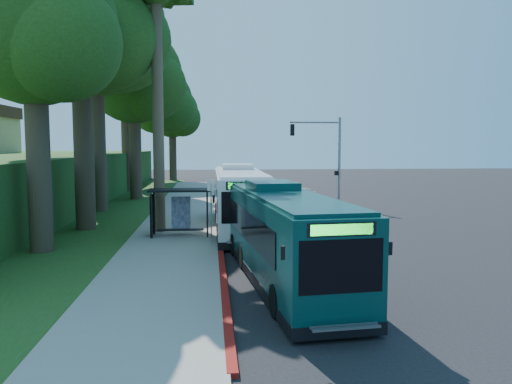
{
  "coord_description": "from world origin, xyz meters",
  "views": [
    {
      "loc": [
        -5.42,
        -28.88,
        4.81
      ],
      "look_at": [
        -2.68,
        1.0,
        1.99
      ],
      "focal_mm": 35.0,
      "sensor_mm": 36.0,
      "label": 1
    }
  ],
  "objects": [
    {
      "name": "tree_1",
      "position": [
        -13.37,
        7.98,
        12.73
      ],
      "size": [
        10.5,
        10.0,
        18.26
      ],
      "color": "#382B1E",
      "rests_on": "ground"
    },
    {
      "name": "tree_5",
      "position": [
        -10.41,
        39.99,
        8.96
      ],
      "size": [
        7.35,
        7.0,
        12.86
      ],
      "color": "#382B1E",
      "rests_on": "ground"
    },
    {
      "name": "grass_verge",
      "position": [
        -13.0,
        5.0,
        0.03
      ],
      "size": [
        8.0,
        70.0,
        0.06
      ],
      "primitive_type": "cube",
      "color": "#234719",
      "rests_on": "ground"
    },
    {
      "name": "bus_shelter",
      "position": [
        -7.26,
        -2.86,
        1.81
      ],
      "size": [
        3.2,
        1.51,
        2.55
      ],
      "color": "black",
      "rests_on": "ground"
    },
    {
      "name": "red_curb",
      "position": [
        -5.0,
        -4.0,
        0.07
      ],
      "size": [
        0.25,
        30.0,
        0.13
      ],
      "primitive_type": "cube",
      "color": "maroon",
      "rests_on": "ground"
    },
    {
      "name": "pickup",
      "position": [
        1.99,
        10.43,
        0.68
      ],
      "size": [
        3.62,
        5.36,
        1.36
      ],
      "primitive_type": "imported",
      "rotation": [
        0.0,
        0.0,
        0.3
      ],
      "color": "silver",
      "rests_on": "ground"
    },
    {
      "name": "palm_tree",
      "position": [
        -8.2,
        -1.5,
        12.38
      ],
      "size": [
        4.2,
        4.2,
        14.4
      ],
      "color": "#4C3F2D",
      "rests_on": "ground"
    },
    {
      "name": "white_bus",
      "position": [
        -3.8,
        -0.65,
        1.79
      ],
      "size": [
        2.68,
        12.33,
        3.67
      ],
      "rotation": [
        0.0,
        0.0,
        -0.0
      ],
      "color": "white",
      "rests_on": "ground"
    },
    {
      "name": "traffic_signal_pole",
      "position": [
        3.78,
        10.0,
        4.42
      ],
      "size": [
        4.1,
        0.3,
        7.0
      ],
      "color": "gray",
      "rests_on": "ground"
    },
    {
      "name": "tree_0",
      "position": [
        -12.4,
        -0.02,
        11.2
      ],
      "size": [
        8.4,
        8.0,
        15.7
      ],
      "color": "#382B1E",
      "rests_on": "ground"
    },
    {
      "name": "tree_6",
      "position": [
        -12.91,
        -6.01,
        9.71
      ],
      "size": [
        7.56,
        7.2,
        13.74
      ],
      "color": "#382B1E",
      "rests_on": "ground"
    },
    {
      "name": "tree_3",
      "position": [
        -13.88,
        23.98,
        11.98
      ],
      "size": [
        10.08,
        9.6,
        17.28
      ],
      "color": "#382B1E",
      "rests_on": "ground"
    },
    {
      "name": "stop_sign_pole",
      "position": [
        -5.4,
        -5.0,
        2.08
      ],
      "size": [
        0.35,
        0.06,
        3.17
      ],
      "color": "gray",
      "rests_on": "ground"
    },
    {
      "name": "tree_2",
      "position": [
        -11.89,
        15.98,
        10.48
      ],
      "size": [
        8.82,
        8.4,
        15.12
      ],
      "color": "#382B1E",
      "rests_on": "ground"
    },
    {
      "name": "ground",
      "position": [
        0.0,
        0.0,
        0.0
      ],
      "size": [
        140.0,
        140.0,
        0.0
      ],
      "primitive_type": "plane",
      "color": "black",
      "rests_on": "ground"
    },
    {
      "name": "sidewalk",
      "position": [
        -7.3,
        0.0,
        0.06
      ],
      "size": [
        4.5,
        70.0,
        0.12
      ],
      "primitive_type": "cube",
      "color": "gray",
      "rests_on": "ground"
    },
    {
      "name": "teal_bus",
      "position": [
        -2.88,
        -11.55,
        1.67
      ],
      "size": [
        3.57,
        11.66,
        3.42
      ],
      "rotation": [
        0.0,
        0.0,
        0.1
      ],
      "color": "#093331",
      "rests_on": "ground"
    },
    {
      "name": "tree_4",
      "position": [
        -11.4,
        31.98,
        9.73
      ],
      "size": [
        8.4,
        8.0,
        14.14
      ],
      "color": "#382B1E",
      "rests_on": "ground"
    }
  ]
}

